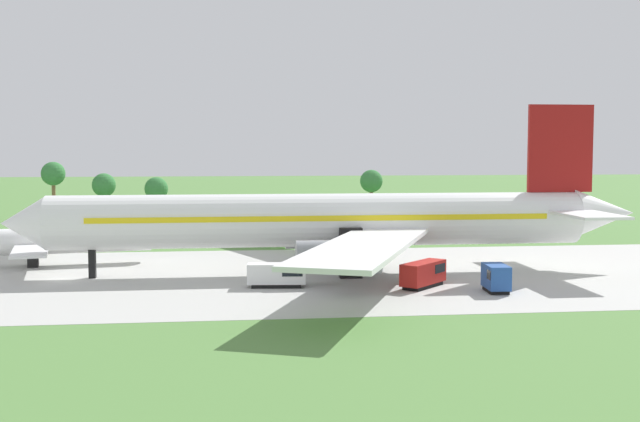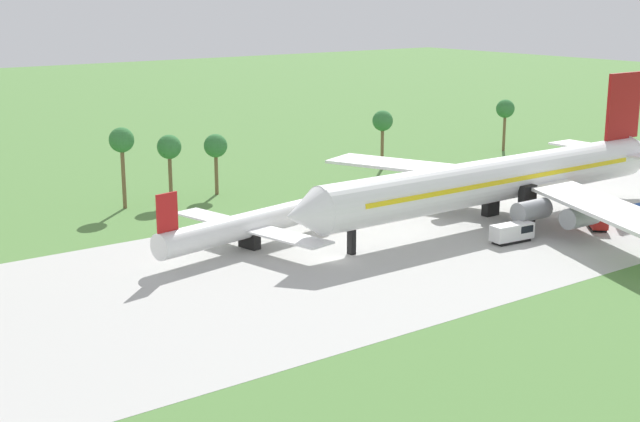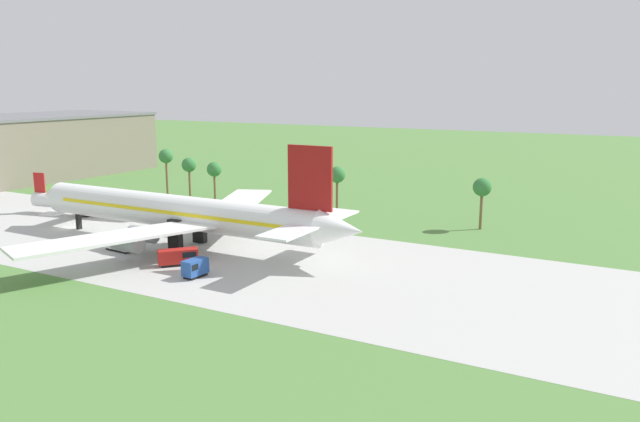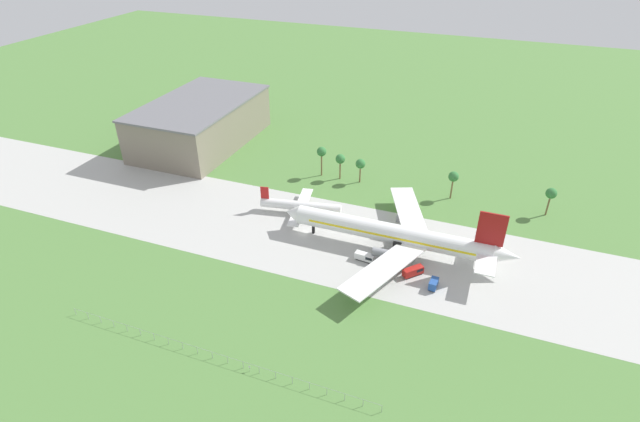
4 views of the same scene
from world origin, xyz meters
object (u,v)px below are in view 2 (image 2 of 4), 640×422
jet_airliner (504,179)px  regional_aircraft (248,225)px  catering_van (513,232)px  baggage_tug (596,217)px

jet_airliner → regional_aircraft: size_ratio=2.57×
jet_airliner → regional_aircraft: 36.12m
jet_airliner → regional_aircraft: (-34.73, 9.47, -2.99)m
catering_van → baggage_tug: bearing=-6.5°
jet_airliner → regional_aircraft: bearing=164.8°
baggage_tug → catering_van: 14.61m
jet_airliner → catering_van: 11.49m
baggage_tug → regional_aircraft: bearing=155.8°
catering_van → regional_aircraft: bearing=148.0°
baggage_tug → catering_van: size_ratio=0.98×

